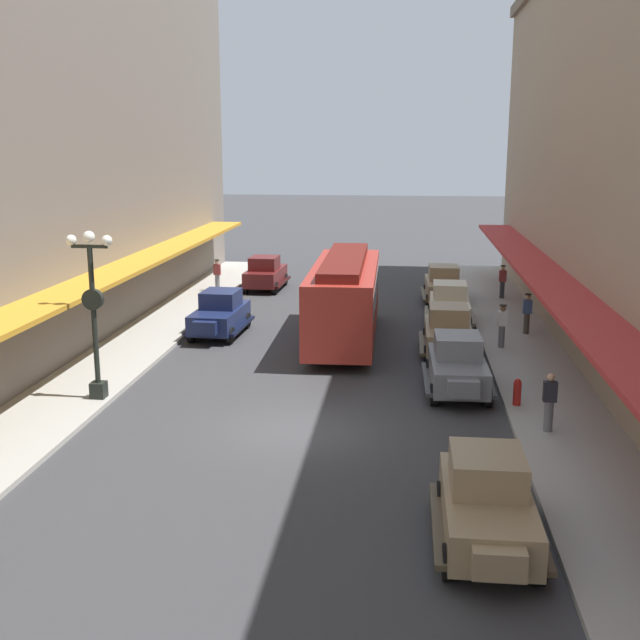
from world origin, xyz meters
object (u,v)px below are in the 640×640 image
Objects in this scene: parked_car_0 at (444,284)px; pedestrian_0 at (527,313)px; parked_car_2 at (449,304)px; pedestrian_2 at (502,281)px; pedestrian_1 at (502,325)px; parked_car_1 at (457,364)px; parked_car_3 at (220,313)px; parked_car_6 at (487,500)px; streetcar at (345,295)px; fire_hydrant at (517,392)px; parked_car_5 at (265,272)px; pedestrian_4 at (217,275)px; pedestrian_3 at (549,402)px; parked_car_4 at (448,330)px; lamp_post_with_clock at (93,308)px.

parked_car_0 is 7.54m from pedestrian_0.
pedestrian_2 is at bearing 62.76° from parked_car_2.
pedestrian_1 is at bearing -96.55° from pedestrian_2.
parked_car_1 is 0.99× the size of parked_car_3.
pedestrian_0 is at bearing -89.07° from pedestrian_2.
parked_car_6 is at bearing -90.67° from parked_car_2.
parked_car_1 is (-0.17, -14.58, 0.00)m from parked_car_0.
parked_car_0 and parked_car_2 have the same top height.
streetcar is 9.72m from fire_hydrant.
parked_car_6 reaches higher than pedestrian_1.
pedestrian_1 is 10.07m from pedestrian_2.
parked_car_1 reaches higher than pedestrian_2.
streetcar is (5.21, -11.02, 0.96)m from parked_car_5.
pedestrian_1 is at bearing -37.28° from pedestrian_4.
parked_car_6 is at bearing -110.01° from pedestrian_3.
parked_car_0 is at bearing 88.59° from parked_car_4.
parked_car_0 is 0.44× the size of streetcar.
lamp_post_with_clock is 3.09× the size of pedestrian_2.
parked_car_3 reaches higher than pedestrian_0.
lamp_post_with_clock is at bearing -123.70° from parked_car_0.
pedestrian_0 and pedestrian_2 have the same top height.
pedestrian_4 reaches higher than pedestrian_3.
parked_car_2 is 5.04m from parked_car_4.
pedestrian_1 is (2.07, 0.73, 0.07)m from parked_car_4.
pedestrian_4 is at bearing 126.52° from parked_car_1.
pedestrian_3 is at bearing 69.99° from parked_car_6.
parked_car_6 is at bearing -34.52° from lamp_post_with_clock.
parked_car_2 is 2.62× the size of pedestrian_3.
pedestrian_1 is (11.34, -11.82, 0.07)m from parked_car_5.
parked_car_0 is at bearing 63.01° from streetcar.
parked_car_4 reaches higher than pedestrian_1.
parked_car_1 is 15.67m from pedestrian_2.
parked_car_2 is (0.22, 9.65, 0.00)m from parked_car_1.
parked_car_2 is at bearing -38.17° from parked_car_5.
pedestrian_4 is at bearing 152.83° from parked_car_2.
parked_car_5 reaches higher than pedestrian_0.
parked_car_3 is 2.58× the size of pedestrian_1.
pedestrian_0 is at bearing -36.86° from parked_car_5.
parked_car_4 is 5.20× the size of fire_hydrant.
pedestrian_1 is (6.13, -0.80, -0.89)m from streetcar.
parked_car_5 is 2.58× the size of pedestrian_0.
pedestrian_0 is (1.59, 9.24, 0.45)m from fire_hydrant.
parked_car_3 is 2.58× the size of pedestrian_0.
parked_car_4 is 11.20m from pedestrian_2.
parked_car_4 is at bearing -20.62° from streetcar.
pedestrian_1 and pedestrian_4 have the same top height.
lamp_post_with_clock is at bearing -168.45° from parked_car_1.
parked_car_1 is 5.23× the size of fire_hydrant.
parked_car_1 is 11.54m from parked_car_3.
pedestrian_3 is at bearing -92.74° from pedestrian_2.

